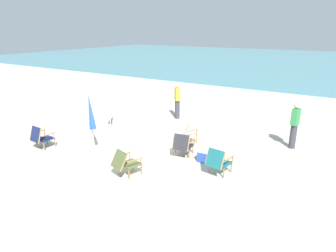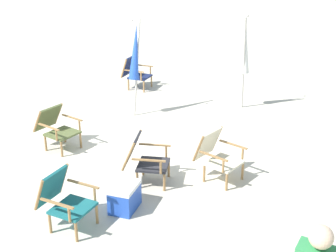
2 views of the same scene
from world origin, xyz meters
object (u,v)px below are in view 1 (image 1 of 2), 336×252
umbrella_furled_blue (91,112)px  person_near_chairs (177,101)px  umbrella_furled_white (110,96)px  person_by_waterline (294,125)px  beach_chair_front_left (218,161)px  beach_chair_far_center (185,132)px  beach_chair_mid_center (183,144)px  beach_chair_front_right (125,162)px  cooler_box (206,156)px  beach_chair_back_right (41,137)px

umbrella_furled_blue → person_near_chairs: size_ratio=1.30×
umbrella_furled_white → person_by_waterline: bearing=14.5°
beach_chair_front_left → beach_chair_far_center: size_ratio=0.95×
beach_chair_mid_center → umbrella_furled_blue: bearing=-156.0°
beach_chair_front_right → person_by_waterline: bearing=52.2°
beach_chair_front_left → beach_chair_mid_center: bearing=158.0°
umbrella_furled_white → cooler_box: umbrella_furled_white is taller
beach_chair_mid_center → umbrella_furled_white: size_ratio=0.38×
beach_chair_back_right → umbrella_furled_white: (0.62, 2.88, 0.95)m
beach_chair_back_right → beach_chair_far_center: beach_chair_back_right is taller
beach_chair_far_center → person_by_waterline: bearing=24.9°
beach_chair_front_left → umbrella_furled_blue: 4.40m
beach_chair_front_left → umbrella_furled_white: umbrella_furled_white is taller
beach_chair_front_right → person_near_chairs: 5.92m
beach_chair_front_right → person_by_waterline: person_by_waterline is taller
beach_chair_mid_center → beach_chair_front_left: (1.47, -0.60, 0.00)m
beach_chair_front_left → beach_chair_far_center: 2.59m
beach_chair_back_right → cooler_box: bearing=20.6°
umbrella_furled_blue → beach_chair_back_right: bearing=-156.7°
umbrella_furled_white → person_by_waterline: (6.79, 1.76, -0.55)m
beach_chair_mid_center → beach_chair_front_right: (-0.72, -2.02, -0.01)m
umbrella_furled_blue → person_near_chairs: (0.45, 4.90, -0.55)m
beach_chair_mid_center → cooler_box: size_ratio=1.65×
person_by_waterline → cooler_box: 3.40m
beach_chair_front_left → beach_chair_front_right: bearing=-147.0°
beach_chair_front_left → beach_chair_front_right: beach_chair_front_left is taller
beach_chair_mid_center → cooler_box: bearing=1.7°
beach_chair_front_right → beach_chair_back_right: 3.79m
beach_chair_front_right → person_near_chairs: (-1.60, 5.68, 0.42)m
beach_chair_back_right → umbrella_furled_blue: size_ratio=0.39×
beach_chair_front_left → beach_chair_far_center: bearing=139.8°
beach_chair_far_center → umbrella_furled_blue: (-2.27, -2.31, 0.95)m
beach_chair_back_right → person_near_chairs: size_ratio=0.50×
beach_chair_mid_center → beach_chair_front_left: size_ratio=0.99×
umbrella_furled_blue → person_by_waterline: size_ratio=1.30×
beach_chair_far_center → cooler_box: beach_chair_far_center is taller
beach_chair_front_right → person_by_waterline: 5.93m
beach_chair_back_right → beach_chair_mid_center: bearing=23.8°
person_by_waterline → cooler_box: bearing=-128.1°
beach_chair_front_left → umbrella_furled_white: (-5.36, 1.49, 0.96)m
person_near_chairs → person_by_waterline: same height
person_near_chairs → beach_chair_far_center: bearing=-54.8°
beach_chair_mid_center → beach_chair_front_left: 1.59m
beach_chair_front_left → umbrella_furled_white: size_ratio=0.38×
cooler_box → person_by_waterline: bearing=51.9°
beach_chair_front_right → beach_chair_far_center: beach_chair_far_center is taller
cooler_box → umbrella_furled_blue: bearing=-160.7°
beach_chair_far_center → person_near_chairs: (-1.82, 2.59, 0.41)m
beach_chair_front_right → cooler_box: size_ratio=1.83×
beach_chair_front_left → person_near_chairs: size_ratio=0.50×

